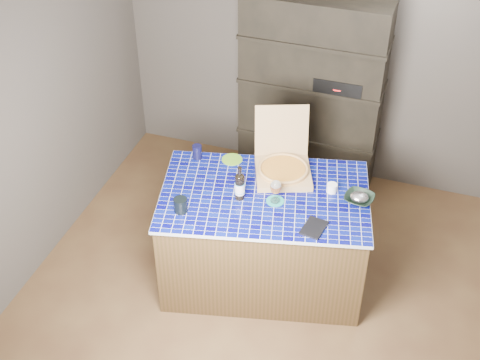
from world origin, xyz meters
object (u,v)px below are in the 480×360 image
(bowl, at_px, (359,199))
(kitchen_island, at_px, (263,236))
(mead_bottle, at_px, (240,186))
(wine_glass, at_px, (276,187))
(pizza_box, at_px, (283,167))
(dvd_case, at_px, (314,228))

(bowl, bearing_deg, kitchen_island, -168.22)
(mead_bottle, distance_m, wine_glass, 0.26)
(wine_glass, relative_size, bowl, 0.87)
(kitchen_island, bearing_deg, pizza_box, 65.89)
(pizza_box, height_order, mead_bottle, pizza_box)
(bowl, bearing_deg, pizza_box, 166.44)
(mead_bottle, relative_size, wine_glass, 1.54)
(dvd_case, relative_size, bowl, 0.95)
(wine_glass, distance_m, dvd_case, 0.40)
(wine_glass, bearing_deg, pizza_box, 96.51)
(pizza_box, relative_size, mead_bottle, 2.19)
(kitchen_island, xyz_separation_m, mead_bottle, (-0.16, -0.10, 0.52))
(mead_bottle, bearing_deg, bowl, 15.90)
(wine_glass, relative_size, dvd_case, 0.91)
(kitchen_island, bearing_deg, bowl, -1.15)
(kitchen_island, height_order, pizza_box, pizza_box)
(pizza_box, height_order, wine_glass, pizza_box)
(mead_bottle, height_order, bowl, mead_bottle)
(kitchen_island, relative_size, pizza_box, 2.79)
(wine_glass, xyz_separation_m, bowl, (0.56, 0.19, -0.10))
(pizza_box, relative_size, bowl, 2.91)
(dvd_case, height_order, bowl, bowl)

